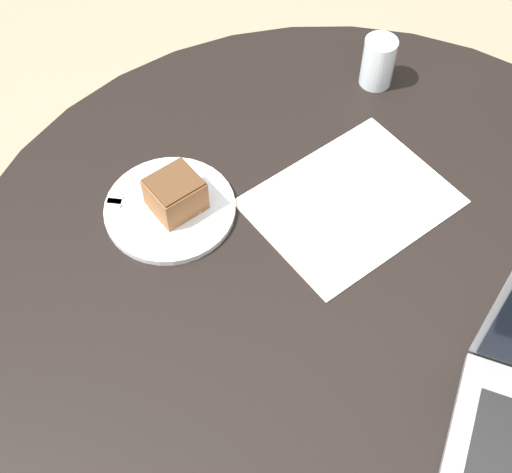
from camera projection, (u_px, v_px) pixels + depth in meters
ground_plane at (318, 436)px, 1.75m from camera, size 12.00×12.00×0.00m
dining_table at (343, 317)px, 1.25m from camera, size 1.36×1.36×0.70m
paper_document at (351, 202)px, 1.29m from camera, size 0.43×0.40×0.00m
plate at (170, 209)px, 1.27m from camera, size 0.23×0.23×0.01m
cake_slice at (175, 194)px, 1.24m from camera, size 0.12×0.11×0.07m
fork at (143, 205)px, 1.27m from camera, size 0.17×0.06×0.00m
water_glass at (378, 62)px, 1.42m from camera, size 0.07×0.07×0.10m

